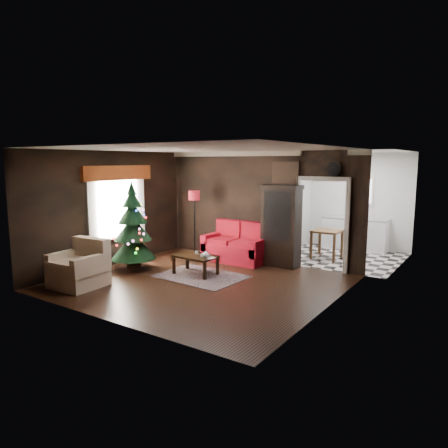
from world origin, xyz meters
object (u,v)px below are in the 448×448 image
Objects in this scene: floor_lamp at (194,226)px; armchair at (78,265)px; curio_cabinet at (281,228)px; wall_clock at (334,169)px; christmas_tree at (133,226)px; coffee_table at (196,265)px; loveseat at (236,242)px; kitchen_table at (327,244)px; teapot at (206,255)px.

floor_lamp is 1.90× the size of armchair.
wall_clock is at bearing 8.53° from curio_cabinet.
curio_cabinet reaches higher than armchair.
christmas_tree reaches higher than coffee_table.
floor_lamp is 1.91m from coffee_table.
floor_lamp is at bearing -171.05° from curio_cabinet.
loveseat reaches higher than armchair.
floor_lamp is 2.00× the size of coffee_table.
armchair is 5.91m from wall_clock.
armchair reaches higher than coffee_table.
coffee_table is (1.44, 2.06, -0.24)m from armchair.
coffee_table is at bearing -120.41° from kitchen_table.
wall_clock is at bearing 9.66° from loveseat.
christmas_tree reaches higher than floor_lamp.
floor_lamp reaches higher than coffee_table.
armchair is at bearing -112.81° from loveseat.
teapot is 3.48m from wall_clock.
wall_clock is at bearing 38.94° from coffee_table.
curio_cabinet is 2.14m from teapot.
curio_cabinet reaches higher than kitchen_table.
loveseat is 1.25m from curio_cabinet.
teapot is at bearing -45.55° from floor_lamp.
curio_cabinet reaches higher than coffee_table.
floor_lamp is 1.94m from christmas_tree.
christmas_tree reaches higher than loveseat.
christmas_tree reaches higher than teapot.
armchair is at bearing -94.96° from floor_lamp.
curio_cabinet is (1.15, 0.22, 0.45)m from loveseat.
floor_lamp is 3.94m from wall_clock.
teapot is (1.80, 1.95, 0.06)m from armchair.
curio_cabinet reaches higher than loveseat.
curio_cabinet is 1.67m from kitchen_table.
coffee_table is at bearing 163.51° from teapot.
wall_clock reaches higher than christmas_tree.
kitchen_table is at bearing 54.44° from armchair.
christmas_tree is (-1.57, -2.05, 0.55)m from loveseat.
christmas_tree is at bearing -147.95° from wall_clock.
teapot is at bearing -16.49° from coffee_table.
loveseat is 1.70m from teapot.
loveseat is at bearing 63.84° from armchair.
teapot is (-0.88, -1.90, -0.43)m from curio_cabinet.
teapot is at bearing -134.97° from wall_clock.
coffee_table is at bearing 18.04° from christmas_tree.
teapot is at bearing -114.65° from kitchen_table.
coffee_table is 3.74m from kitchen_table.
curio_cabinet is at bearing -171.47° from wall_clock.
loveseat is 1.70× the size of armchair.
armchair is (0.04, -1.58, -0.59)m from christmas_tree.
curio_cabinet is 1.90× the size of armchair.
christmas_tree reaches higher than armchair.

